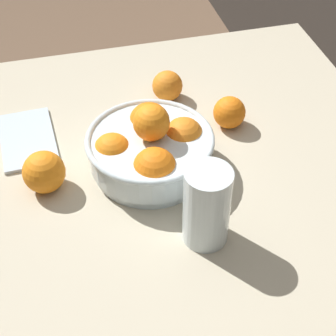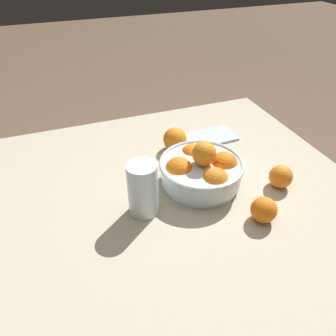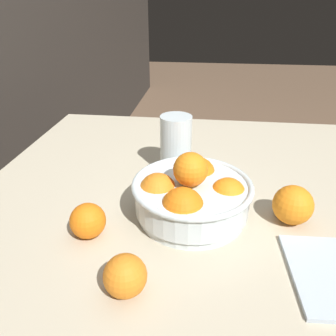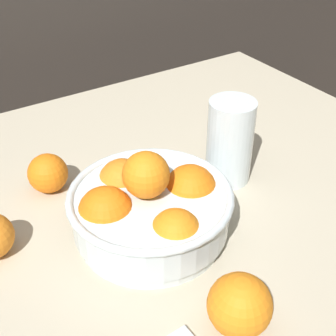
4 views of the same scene
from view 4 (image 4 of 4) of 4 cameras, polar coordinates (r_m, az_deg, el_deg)
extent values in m
cube|color=#B7AD93|center=(0.78, 2.21, -6.14)|extent=(1.07, 1.01, 0.03)
cylinder|color=#936B47|center=(1.52, 7.12, -1.15)|extent=(0.05, 0.05, 0.72)
cylinder|color=silver|center=(0.73, -2.08, -7.44)|extent=(0.22, 0.22, 0.02)
cylinder|color=silver|center=(0.70, -2.14, -5.18)|extent=(0.23, 0.23, 0.06)
torus|color=silver|center=(0.68, -2.19, -3.38)|extent=(0.25, 0.25, 0.01)
sphere|color=orange|center=(0.72, 2.73, -2.78)|extent=(0.08, 0.08, 0.08)
sphere|color=orange|center=(0.74, -5.54, -1.83)|extent=(0.08, 0.08, 0.08)
sphere|color=orange|center=(0.68, -7.62, -5.51)|extent=(0.08, 0.08, 0.08)
sphere|color=orange|center=(0.65, 0.93, -8.12)|extent=(0.07, 0.07, 0.07)
sphere|color=orange|center=(0.66, -2.71, -0.83)|extent=(0.07, 0.07, 0.07)
cylinder|color=#F4A314|center=(0.82, 7.43, 1.98)|extent=(0.07, 0.07, 0.11)
cylinder|color=silver|center=(0.81, 7.54, 3.21)|extent=(0.08, 0.08, 0.15)
sphere|color=orange|center=(0.59, 8.72, -16.21)|extent=(0.08, 0.08, 0.08)
sphere|color=orange|center=(0.82, -14.44, -0.63)|extent=(0.07, 0.07, 0.07)
camera|label=1|loc=(1.13, 54.13, 37.50)|focal=60.00mm
camera|label=2|loc=(1.31, -5.65, 40.16)|focal=35.00mm
camera|label=3|loc=(0.54, -65.79, 5.24)|focal=35.00mm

